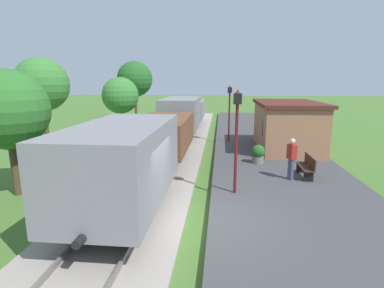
{
  "coord_description": "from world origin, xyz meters",
  "views": [
    {
      "loc": [
        0.5,
        -8.09,
        4.23
      ],
      "look_at": [
        -0.86,
        5.87,
        1.23
      ],
      "focal_mm": 27.8,
      "sensor_mm": 36.0,
      "label": 1
    }
  ],
  "objects_px": {
    "potted_planter": "(258,154)",
    "tree_field_left": "(120,96)",
    "bench_down_platform": "(269,128)",
    "person_waiting": "(291,157)",
    "tree_trackside_far": "(42,85)",
    "tree_field_distant": "(135,79)",
    "lamp_post_far": "(230,103)",
    "station_hut": "(287,125)",
    "lamp_post_near": "(237,123)",
    "bench_near_hut": "(307,166)",
    "tree_trackside_mid": "(8,110)",
    "freight_train": "(173,125)"
  },
  "relations": [
    {
      "from": "potted_planter",
      "to": "tree_field_left",
      "type": "height_order",
      "value": "tree_field_left"
    },
    {
      "from": "potted_planter",
      "to": "bench_down_platform",
      "type": "bearing_deg",
      "value": 77.87
    },
    {
      "from": "person_waiting",
      "to": "potted_planter",
      "type": "height_order",
      "value": "person_waiting"
    },
    {
      "from": "person_waiting",
      "to": "tree_trackside_far",
      "type": "relative_size",
      "value": 0.31
    },
    {
      "from": "tree_field_distant",
      "to": "lamp_post_far",
      "type": "bearing_deg",
      "value": -49.82
    },
    {
      "from": "station_hut",
      "to": "lamp_post_far",
      "type": "height_order",
      "value": "lamp_post_far"
    },
    {
      "from": "lamp_post_near",
      "to": "tree_trackside_far",
      "type": "distance_m",
      "value": 12.34
    },
    {
      "from": "potted_planter",
      "to": "bench_near_hut",
      "type": "bearing_deg",
      "value": -48.38
    },
    {
      "from": "bench_near_hut",
      "to": "lamp_post_near",
      "type": "distance_m",
      "value": 4.27
    },
    {
      "from": "station_hut",
      "to": "lamp_post_far",
      "type": "relative_size",
      "value": 1.57
    },
    {
      "from": "tree_trackside_far",
      "to": "tree_trackside_mid",
      "type": "bearing_deg",
      "value": -67.93
    },
    {
      "from": "lamp_post_far",
      "to": "tree_field_distant",
      "type": "xyz_separation_m",
      "value": [
        -9.66,
        11.44,
        1.59
      ]
    },
    {
      "from": "freight_train",
      "to": "lamp_post_near",
      "type": "relative_size",
      "value": 7.03
    },
    {
      "from": "bench_near_hut",
      "to": "tree_trackside_far",
      "type": "distance_m",
      "value": 14.71
    },
    {
      "from": "bench_near_hut",
      "to": "bench_down_platform",
      "type": "bearing_deg",
      "value": 90.0
    },
    {
      "from": "tree_field_left",
      "to": "tree_trackside_mid",
      "type": "bearing_deg",
      "value": -86.22
    },
    {
      "from": "station_hut",
      "to": "tree_trackside_far",
      "type": "relative_size",
      "value": 1.05
    },
    {
      "from": "bench_near_hut",
      "to": "person_waiting",
      "type": "xyz_separation_m",
      "value": [
        -0.74,
        -0.37,
        0.46
      ]
    },
    {
      "from": "person_waiting",
      "to": "lamp_post_far",
      "type": "distance_m",
      "value": 8.35
    },
    {
      "from": "station_hut",
      "to": "potted_planter",
      "type": "height_order",
      "value": "station_hut"
    },
    {
      "from": "person_waiting",
      "to": "potted_planter",
      "type": "distance_m",
      "value": 2.63
    },
    {
      "from": "freight_train",
      "to": "station_hut",
      "type": "distance_m",
      "value": 6.8
    },
    {
      "from": "potted_planter",
      "to": "tree_field_distant",
      "type": "relative_size",
      "value": 0.15
    },
    {
      "from": "bench_down_platform",
      "to": "person_waiting",
      "type": "xyz_separation_m",
      "value": [
        -0.74,
        -10.63,
        0.46
      ]
    },
    {
      "from": "tree_trackside_far",
      "to": "potted_planter",
      "type": "bearing_deg",
      "value": -8.94
    },
    {
      "from": "person_waiting",
      "to": "lamp_post_far",
      "type": "height_order",
      "value": "lamp_post_far"
    },
    {
      "from": "bench_near_hut",
      "to": "potted_planter",
      "type": "height_order",
      "value": "potted_planter"
    },
    {
      "from": "station_hut",
      "to": "bench_near_hut",
      "type": "relative_size",
      "value": 3.87
    },
    {
      "from": "tree_field_left",
      "to": "potted_planter",
      "type": "bearing_deg",
      "value": -45.33
    },
    {
      "from": "station_hut",
      "to": "potted_planter",
      "type": "relative_size",
      "value": 6.33
    },
    {
      "from": "bench_down_platform",
      "to": "tree_field_left",
      "type": "bearing_deg",
      "value": 169.32
    },
    {
      "from": "potted_planter",
      "to": "freight_train",
      "type": "bearing_deg",
      "value": 144.09
    },
    {
      "from": "freight_train",
      "to": "bench_down_platform",
      "type": "xyz_separation_m",
      "value": [
        6.53,
        4.82,
        -0.83
      ]
    },
    {
      "from": "tree_trackside_mid",
      "to": "tree_field_distant",
      "type": "distance_m",
      "value": 21.44
    },
    {
      "from": "station_hut",
      "to": "person_waiting",
      "type": "distance_m",
      "value": 5.95
    },
    {
      "from": "person_waiting",
      "to": "bench_down_platform",
      "type": "bearing_deg",
      "value": -113.65
    },
    {
      "from": "tree_field_distant",
      "to": "bench_down_platform",
      "type": "bearing_deg",
      "value": -34.19
    },
    {
      "from": "freight_train",
      "to": "station_hut",
      "type": "bearing_deg",
      "value": 0.29
    },
    {
      "from": "station_hut",
      "to": "lamp_post_near",
      "type": "distance_m",
      "value": 8.37
    },
    {
      "from": "station_hut",
      "to": "bench_down_platform",
      "type": "xyz_separation_m",
      "value": [
        -0.27,
        4.79,
        -0.93
      ]
    },
    {
      "from": "bench_down_platform",
      "to": "lamp_post_far",
      "type": "relative_size",
      "value": 0.41
    },
    {
      "from": "bench_near_hut",
      "to": "tree_field_distant",
      "type": "bearing_deg",
      "value": 123.95
    },
    {
      "from": "lamp_post_far",
      "to": "tree_trackside_mid",
      "type": "relative_size",
      "value": 0.79
    },
    {
      "from": "tree_field_distant",
      "to": "potted_planter",
      "type": "bearing_deg",
      "value": -57.06
    },
    {
      "from": "tree_trackside_mid",
      "to": "tree_field_left",
      "type": "bearing_deg",
      "value": 93.78
    },
    {
      "from": "tree_trackside_mid",
      "to": "bench_near_hut",
      "type": "bearing_deg",
      "value": 12.27
    },
    {
      "from": "lamp_post_near",
      "to": "tree_field_distant",
      "type": "distance_m",
      "value": 23.19
    },
    {
      "from": "station_hut",
      "to": "tree_trackside_mid",
      "type": "height_order",
      "value": "tree_trackside_mid"
    },
    {
      "from": "person_waiting",
      "to": "tree_trackside_mid",
      "type": "xyz_separation_m",
      "value": [
        -10.49,
        -2.07,
        2.02
      ]
    },
    {
      "from": "lamp_post_far",
      "to": "tree_field_left",
      "type": "height_order",
      "value": "tree_field_left"
    }
  ]
}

